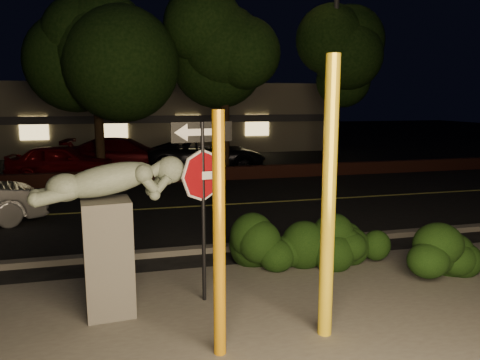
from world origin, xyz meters
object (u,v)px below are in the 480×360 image
at_px(yellow_pole_left, 219,238).
at_px(sculpture, 109,220).
at_px(parked_car_dark, 207,154).
at_px(yellow_pole_right, 329,201).
at_px(parked_car_red, 61,162).
at_px(signpost, 203,176).
at_px(parked_car_darkred, 124,154).
at_px(streetlight, 331,22).

height_order(yellow_pole_left, sculpture, yellow_pole_left).
xyz_separation_m(sculpture, parked_car_dark, (3.85, 13.39, -0.69)).
height_order(yellow_pole_right, parked_car_red, yellow_pole_right).
bearing_deg(signpost, parked_car_red, 95.71).
distance_m(signpost, parked_car_darkred, 14.05).
bearing_deg(parked_car_darkred, parked_car_dark, -94.02).
relative_size(yellow_pole_left, signpost, 1.08).
bearing_deg(sculpture, yellow_pole_right, -32.10).
distance_m(signpost, parked_car_dark, 13.59).
bearing_deg(parked_car_darkred, parked_car_red, 128.43).
relative_size(yellow_pole_left, yellow_pole_right, 0.82).
xyz_separation_m(yellow_pole_left, yellow_pole_right, (1.43, 0.13, 0.33)).
distance_m(yellow_pole_right, parked_car_red, 14.75).
distance_m(sculpture, streetlight, 15.55).
bearing_deg(parked_car_dark, yellow_pole_left, 176.56).
height_order(yellow_pole_right, parked_car_darkred, yellow_pole_right).
height_order(yellow_pole_left, yellow_pole_right, yellow_pole_right).
distance_m(streetlight, parked_car_dark, 7.56).
height_order(yellow_pole_left, signpost, yellow_pole_left).
bearing_deg(signpost, streetlight, 48.17).
xyz_separation_m(sculpture, parked_car_darkred, (0.35, 14.05, -0.67)).
distance_m(yellow_pole_right, streetlight, 15.22).
relative_size(yellow_pole_left, sculpture, 1.31).
bearing_deg(streetlight, yellow_pole_left, -111.17).
bearing_deg(signpost, yellow_pole_right, -56.40).
bearing_deg(yellow_pole_right, parked_car_red, 108.84).
distance_m(streetlight, parked_car_red, 12.21).
height_order(signpost, parked_car_dark, signpost).
bearing_deg(yellow_pole_left, yellow_pole_right, 5.22).
bearing_deg(sculpture, parked_car_dark, 68.39).
bearing_deg(streetlight, signpost, -114.02).
relative_size(signpost, parked_car_dark, 0.54).
xyz_separation_m(signpost, parked_car_dark, (2.50, 13.30, -1.25)).
relative_size(streetlight, parked_car_red, 2.63).
bearing_deg(parked_car_dark, yellow_pole_right, -178.04).
bearing_deg(streetlight, parked_car_dark, 171.20).
bearing_deg(yellow_pole_left, parked_car_dark, 80.11).
relative_size(yellow_pole_left, parked_car_darkred, 0.59).
xyz_separation_m(signpost, streetlight, (7.45, 11.78, 4.28)).
bearing_deg(parked_car_darkred, signpost, -169.19).
bearing_deg(parked_car_dark, parked_car_darkred, 85.73).
relative_size(yellow_pole_right, parked_car_dark, 0.71).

